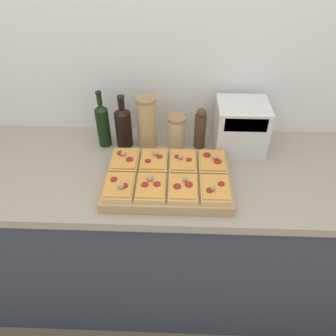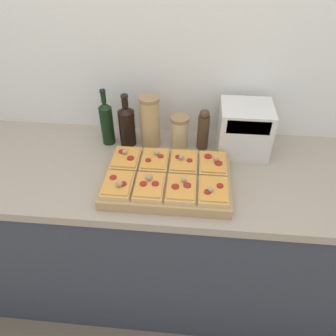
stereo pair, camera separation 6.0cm
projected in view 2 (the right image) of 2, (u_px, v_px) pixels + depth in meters
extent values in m
plane|color=brown|center=(155.00, 332.00, 1.81)|extent=(12.00, 12.00, 0.00)
cube|color=silver|center=(166.00, 65.00, 1.53)|extent=(6.00, 0.06, 2.50)
cube|color=#333842|center=(160.00, 236.00, 1.78)|extent=(2.60, 0.64, 0.87)
cube|color=gray|center=(159.00, 171.00, 1.49)|extent=(2.63, 0.67, 0.04)
cube|color=tan|center=(167.00, 180.00, 1.37)|extent=(0.52, 0.36, 0.04)
cube|color=tan|center=(126.00, 159.00, 1.43)|extent=(0.12, 0.16, 0.02)
cube|color=orange|center=(126.00, 157.00, 1.42)|extent=(0.10, 0.14, 0.01)
cylinder|color=maroon|center=(122.00, 152.00, 1.44)|extent=(0.03, 0.03, 0.00)
cylinder|color=maroon|center=(131.00, 158.00, 1.41)|extent=(0.03, 0.03, 0.00)
sphere|color=tan|center=(125.00, 152.00, 1.43)|extent=(0.02, 0.02, 0.02)
cube|color=tan|center=(155.00, 161.00, 1.42)|extent=(0.12, 0.16, 0.02)
cube|color=orange|center=(155.00, 158.00, 1.41)|extent=(0.10, 0.14, 0.01)
cylinder|color=maroon|center=(148.00, 160.00, 1.40)|extent=(0.03, 0.03, 0.00)
cylinder|color=maroon|center=(161.00, 156.00, 1.42)|extent=(0.03, 0.03, 0.00)
sphere|color=tan|center=(156.00, 153.00, 1.42)|extent=(0.02, 0.02, 0.02)
cube|color=tan|center=(184.00, 163.00, 1.41)|extent=(0.12, 0.16, 0.02)
cube|color=orange|center=(184.00, 160.00, 1.40)|extent=(0.10, 0.14, 0.01)
cylinder|color=maroon|center=(178.00, 157.00, 1.41)|extent=(0.02, 0.02, 0.00)
cylinder|color=maroon|center=(190.00, 160.00, 1.39)|extent=(0.02, 0.02, 0.00)
sphere|color=tan|center=(181.00, 157.00, 1.40)|extent=(0.02, 0.02, 0.02)
cube|color=tan|center=(213.00, 164.00, 1.40)|extent=(0.12, 0.16, 0.02)
cube|color=orange|center=(213.00, 162.00, 1.40)|extent=(0.10, 0.14, 0.01)
cylinder|color=maroon|center=(208.00, 156.00, 1.42)|extent=(0.03, 0.03, 0.00)
cylinder|color=maroon|center=(219.00, 163.00, 1.38)|extent=(0.03, 0.03, 0.00)
sphere|color=tan|center=(216.00, 159.00, 1.39)|extent=(0.02, 0.02, 0.02)
cube|color=tan|center=(118.00, 185.00, 1.30)|extent=(0.12, 0.16, 0.02)
cube|color=orange|center=(118.00, 183.00, 1.29)|extent=(0.10, 0.14, 0.01)
cylinder|color=maroon|center=(113.00, 177.00, 1.31)|extent=(0.03, 0.03, 0.00)
cylinder|color=maroon|center=(123.00, 184.00, 1.28)|extent=(0.03, 0.03, 0.00)
sphere|color=tan|center=(119.00, 184.00, 1.26)|extent=(0.03, 0.03, 0.03)
cube|color=tan|center=(149.00, 187.00, 1.29)|extent=(0.12, 0.16, 0.02)
cube|color=orange|center=(149.00, 185.00, 1.28)|extent=(0.10, 0.14, 0.01)
cylinder|color=maroon|center=(143.00, 184.00, 1.28)|extent=(0.03, 0.03, 0.00)
cylinder|color=maroon|center=(155.00, 184.00, 1.28)|extent=(0.03, 0.03, 0.00)
sphere|color=tan|center=(149.00, 177.00, 1.29)|extent=(0.03, 0.03, 0.03)
cube|color=tan|center=(181.00, 189.00, 1.28)|extent=(0.12, 0.16, 0.02)
cube|color=orange|center=(181.00, 187.00, 1.28)|extent=(0.10, 0.14, 0.01)
cylinder|color=maroon|center=(175.00, 187.00, 1.27)|extent=(0.03, 0.03, 0.00)
cylinder|color=maroon|center=(187.00, 185.00, 1.27)|extent=(0.03, 0.03, 0.00)
sphere|color=tan|center=(184.00, 180.00, 1.29)|extent=(0.02, 0.02, 0.02)
cube|color=tan|center=(213.00, 191.00, 1.27)|extent=(0.12, 0.16, 0.02)
cube|color=orange|center=(214.00, 189.00, 1.27)|extent=(0.10, 0.14, 0.01)
cylinder|color=maroon|center=(208.00, 192.00, 1.24)|extent=(0.03, 0.03, 0.00)
cylinder|color=maroon|center=(220.00, 186.00, 1.27)|extent=(0.03, 0.03, 0.00)
sphere|color=tan|center=(211.00, 190.00, 1.24)|extent=(0.02, 0.02, 0.02)
cylinder|color=black|center=(107.00, 126.00, 1.57)|extent=(0.06, 0.06, 0.19)
cone|color=black|center=(104.00, 105.00, 1.50)|extent=(0.06, 0.06, 0.03)
cylinder|color=black|center=(103.00, 97.00, 1.47)|extent=(0.02, 0.02, 0.05)
cylinder|color=black|center=(102.00, 91.00, 1.45)|extent=(0.03, 0.03, 0.01)
cylinder|color=black|center=(127.00, 128.00, 1.57)|extent=(0.08, 0.08, 0.18)
cone|color=black|center=(125.00, 109.00, 1.50)|extent=(0.08, 0.08, 0.03)
cylinder|color=black|center=(125.00, 102.00, 1.48)|extent=(0.03, 0.03, 0.05)
cylinder|color=black|center=(124.00, 96.00, 1.46)|extent=(0.03, 0.03, 0.01)
cylinder|color=tan|center=(150.00, 124.00, 1.54)|extent=(0.09, 0.09, 0.24)
cylinder|color=#937047|center=(149.00, 99.00, 1.46)|extent=(0.09, 0.09, 0.02)
cylinder|color=tan|center=(179.00, 134.00, 1.56)|extent=(0.08, 0.08, 0.14)
cylinder|color=#937047|center=(180.00, 119.00, 1.51)|extent=(0.09, 0.09, 0.02)
cylinder|color=#47331E|center=(203.00, 132.00, 1.54)|extent=(0.05, 0.05, 0.17)
sphere|color=#47331E|center=(205.00, 114.00, 1.48)|extent=(0.05, 0.05, 0.05)
cube|color=beige|center=(244.00, 129.00, 1.51)|extent=(0.23, 0.21, 0.23)
cube|color=black|center=(249.00, 127.00, 1.39)|extent=(0.19, 0.01, 0.06)
cube|color=black|center=(273.00, 128.00, 1.49)|extent=(0.02, 0.02, 0.02)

